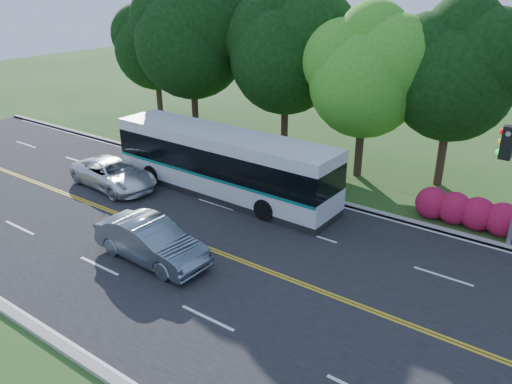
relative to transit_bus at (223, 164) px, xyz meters
The scene contains 9 objects.
ground 8.30m from the transit_bus, 36.12° to the right, with size 120.00×120.00×0.00m, color #284D19.
road 8.30m from the transit_bus, 36.12° to the right, with size 60.00×14.00×0.02m, color black.
curb_north 7.15m from the transit_bus, 19.68° to the left, with size 60.00×0.30×0.15m, color #A19B92.
grass_verge 7.96m from the transit_bus, 32.58° to the left, with size 60.00×4.00×0.10m, color #284D19.
lane_markings 8.22m from the transit_bus, 36.51° to the right, with size 57.60×13.82×0.00m.
tree_row 9.04m from the transit_bus, 79.03° to the left, with size 44.70×9.10×13.84m.
transit_bus is the anchor object (origin of this frame).
sedan 7.06m from the transit_bus, 74.25° to the right, with size 1.74×4.98×1.64m, color slate.
suv 5.95m from the transit_bus, 152.92° to the right, with size 2.43×5.26×1.46m, color white.
Camera 1 is at (8.56, -13.41, 10.21)m, focal length 35.00 mm.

